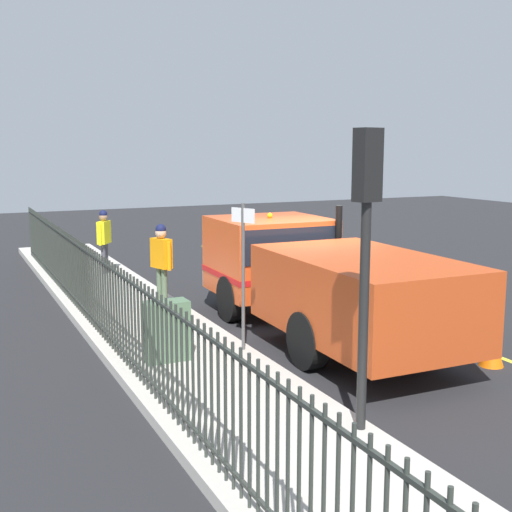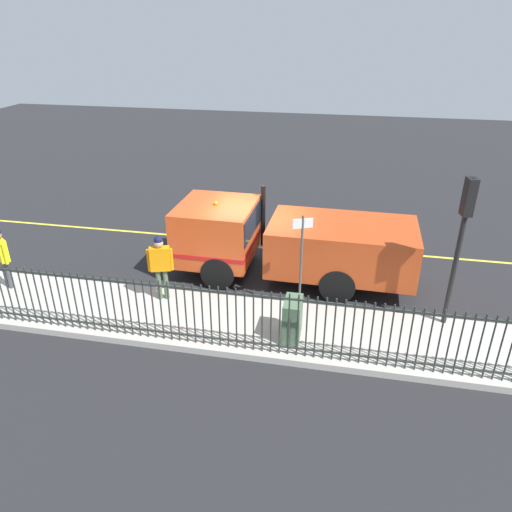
# 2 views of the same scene
# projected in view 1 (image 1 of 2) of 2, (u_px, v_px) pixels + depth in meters

# --- Properties ---
(ground_plane) EXTENTS (54.06, 54.06, 0.00)m
(ground_plane) POSITION_uv_depth(u_px,v_px,m) (305.00, 323.00, 13.69)
(ground_plane) COLOR #232326
(ground_plane) RESTS_ON ground
(sidewalk_slab) EXTENTS (2.42, 24.57, 0.17)m
(sidewalk_slab) POSITION_uv_depth(u_px,v_px,m) (159.00, 338.00, 12.35)
(sidewalk_slab) COLOR #B7B2A8
(sidewalk_slab) RESTS_ON ground
(lane_marking) EXTENTS (0.12, 22.12, 0.01)m
(lane_marking) POSITION_uv_depth(u_px,v_px,m) (382.00, 313.00, 14.50)
(lane_marking) COLOR yellow
(lane_marking) RESTS_ON ground
(work_truck) EXTENTS (2.46, 6.93, 2.41)m
(work_truck) POSITION_uv_depth(u_px,v_px,m) (311.00, 272.00, 12.73)
(work_truck) COLOR #D84C1E
(work_truck) RESTS_ON ground
(worker_standing) EXTENTS (0.37, 0.63, 1.81)m
(worker_standing) POSITION_uv_depth(u_px,v_px,m) (161.00, 256.00, 14.25)
(worker_standing) COLOR orange
(worker_standing) RESTS_ON sidewalk_slab
(pedestrian_distant) EXTENTS (0.46, 0.54, 1.74)m
(pedestrian_distant) POSITION_uv_depth(u_px,v_px,m) (104.00, 235.00, 18.09)
(pedestrian_distant) COLOR yellow
(pedestrian_distant) RESTS_ON sidewalk_slab
(iron_fence) EXTENTS (0.04, 20.92, 1.55)m
(iron_fence) POSITION_uv_depth(u_px,v_px,m) (103.00, 298.00, 11.78)
(iron_fence) COLOR #2D332D
(iron_fence) RESTS_ON sidewalk_slab
(traffic_light_near) EXTENTS (0.33, 0.26, 3.65)m
(traffic_light_near) POSITION_uv_depth(u_px,v_px,m) (366.00, 219.00, 7.77)
(traffic_light_near) COLOR black
(traffic_light_near) RESTS_ON sidewalk_slab
(utility_cabinet) EXTENTS (0.73, 0.39, 0.98)m
(utility_cabinet) POSITION_uv_depth(u_px,v_px,m) (166.00, 331.00, 10.73)
(utility_cabinet) COLOR #4C6B4C
(utility_cabinet) RESTS_ON sidewalk_slab
(traffic_cone) EXTENTS (0.41, 0.41, 0.58)m
(traffic_cone) POSITION_uv_depth(u_px,v_px,m) (492.00, 349.00, 10.99)
(traffic_cone) COLOR orange
(traffic_cone) RESTS_ON ground
(street_sign) EXTENTS (0.22, 0.47, 2.51)m
(street_sign) POSITION_uv_depth(u_px,v_px,m) (243.00, 260.00, 11.13)
(street_sign) COLOR #4C4C4C
(street_sign) RESTS_ON sidewalk_slab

